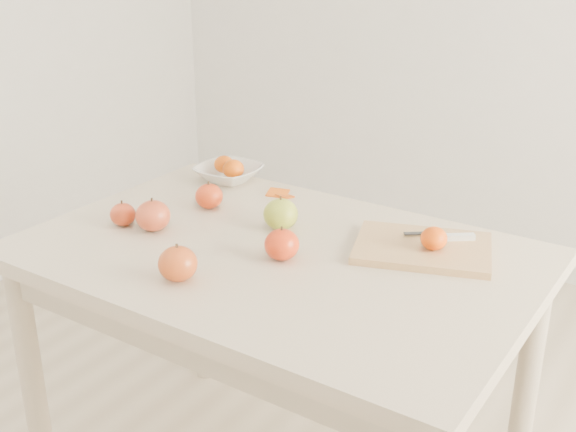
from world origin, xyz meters
The scene contains 15 objects.
table centered at (0.00, 0.00, 0.65)m, with size 1.20×0.80×0.75m.
cutting_board centered at (0.29, 0.18, 0.76)m, with size 0.31×0.23×0.02m, color tan.
board_tangerine centered at (0.32, 0.17, 0.80)m, with size 0.06×0.06×0.05m, color #CB3C07.
fruit_bowl centered at (-0.40, 0.33, 0.77)m, with size 0.19×0.19×0.05m, color white.
bowl_tangerine_near centered at (-0.43, 0.34, 0.79)m, with size 0.06×0.06×0.05m, color #E35508.
bowl_tangerine_far centered at (-0.37, 0.32, 0.80)m, with size 0.06×0.06×0.06m, color #D94007.
orange_peel_a centered at (-0.21, 0.31, 0.75)m, with size 0.06×0.04×0.00m, color #DE5A0F.
orange_peel_b centered at (-0.18, 0.31, 0.75)m, with size 0.04×0.04×0.00m, color #C34C0D.
paring_knife centered at (0.34, 0.25, 0.78)m, with size 0.16×0.09×0.01m.
apple_green centered at (-0.06, 0.11, 0.79)m, with size 0.09×0.09×0.08m, color #80A115.
apple_red_b centered at (-0.32, -0.07, 0.79)m, with size 0.09×0.09×0.08m, color maroon.
apple_red_c centered at (-0.09, -0.25, 0.79)m, with size 0.09×0.09×0.08m, color maroon.
apple_red_a centered at (-0.31, 0.12, 0.78)m, with size 0.08×0.08×0.07m, color #980D02.
apple_red_e centered at (0.04, -0.03, 0.79)m, with size 0.08×0.08×0.07m, color #9F0A05.
apple_red_d centered at (-0.41, -0.09, 0.78)m, with size 0.07×0.07×0.06m, color #8F1704.
Camera 1 is at (0.88, -1.28, 1.47)m, focal length 45.00 mm.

